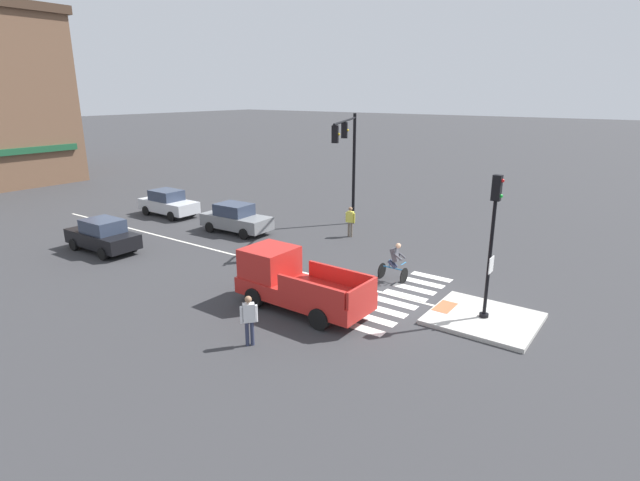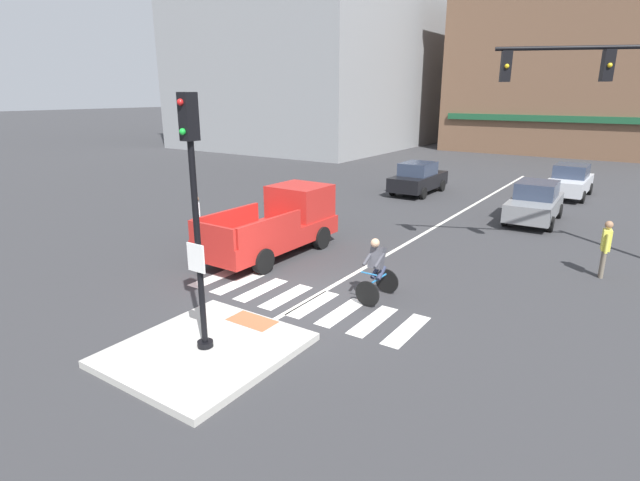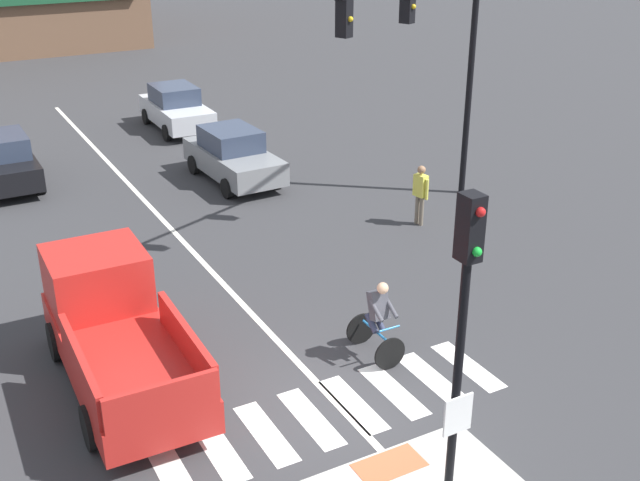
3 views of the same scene
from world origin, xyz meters
name	(u,v)px [view 2 (image 2 of 3)]	position (x,y,z in m)	size (l,w,h in m)	color
ground_plane	(296,302)	(0.00, 0.00, 0.00)	(300.00, 300.00, 0.00)	#333335
traffic_island	(206,350)	(0.00, -3.07, 0.07)	(3.21, 3.54, 0.15)	#B2AFA8
tactile_pad_front	(252,321)	(0.00, -1.65, 0.15)	(1.10, 0.60, 0.01)	#DB5B38
signal_pole	(195,203)	(0.00, -3.08, 3.13)	(0.44, 0.38, 4.96)	black
crosswalk_stripe_a	(216,277)	(-2.97, 0.15, 0.00)	(0.44, 1.80, 0.01)	silver
crosswalk_stripe_b	(238,283)	(-2.12, 0.15, 0.00)	(0.44, 1.80, 0.01)	silver
crosswalk_stripe_c	(261,290)	(-1.27, 0.15, 0.00)	(0.44, 1.80, 0.01)	silver
crosswalk_stripe_d	(286,297)	(-0.42, 0.15, 0.00)	(0.44, 1.80, 0.01)	silver
crosswalk_stripe_e	(313,304)	(0.42, 0.15, 0.00)	(0.44, 1.80, 0.01)	silver
crosswalk_stripe_f	(342,312)	(1.27, 0.15, 0.00)	(0.44, 1.80, 0.01)	silver
crosswalk_stripe_g	(373,321)	(2.12, 0.15, 0.00)	(0.44, 1.80, 0.01)	silver
crosswalk_stripe_h	(407,330)	(2.97, 0.15, 0.00)	(0.44, 1.80, 0.01)	silver
lane_centre_line	(444,222)	(0.18, 10.00, 0.00)	(0.14, 28.00, 0.01)	silver
building_corner_left	(571,69)	(-0.95, 44.66, 7.22)	(18.45, 19.52, 14.40)	brown
building_corner_right	(312,32)	(-22.53, 33.14, 10.74)	(20.28, 22.22, 21.44)	gray
car_black_westbound_distant	(418,178)	(-3.15, 14.97, 0.81)	(1.86, 4.11, 1.64)	black
car_grey_eastbound_far	(535,202)	(3.19, 12.06, 0.81)	(1.97, 4.16, 1.64)	slate
car_silver_eastbound_distant	(570,181)	(3.56, 18.46, 0.81)	(1.88, 4.12, 1.64)	silver
pickup_truck_red_westbound_near	(280,223)	(-2.93, 3.07, 0.98)	(2.13, 5.13, 2.08)	red
cyclist	(377,268)	(1.61, 1.26, 0.87)	(0.67, 1.10, 1.68)	black
pedestrian_at_curb_left	(197,215)	(-6.04, 2.33, 0.98)	(0.44, 0.40, 1.67)	#2D334C
pedestrian_waiting_far_side	(606,245)	(6.20, 6.35, 0.98)	(0.28, 0.54, 1.67)	#6B6051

